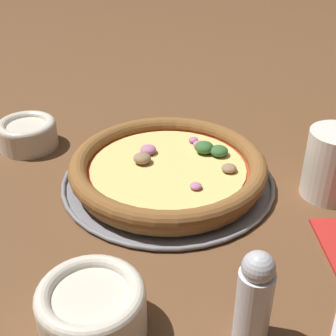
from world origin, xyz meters
name	(u,v)px	position (x,y,z in m)	size (l,w,h in m)	color
ground_plane	(168,183)	(0.00, 0.00, 0.00)	(3.00, 3.00, 0.00)	brown
pizza_tray	(168,180)	(0.00, 0.00, 0.00)	(0.33, 0.33, 0.01)	gray
pizza	(168,168)	(0.00, 0.00, 0.03)	(0.31, 0.31, 0.04)	#BC7F42
bowl_near	(27,133)	(0.18, 0.21, 0.03)	(0.10, 0.10, 0.05)	beige
bowl_far	(92,310)	(-0.25, 0.15, 0.03)	(0.11, 0.11, 0.06)	beige
drinking_cup	(333,164)	(-0.10, -0.22, 0.05)	(0.08, 0.08, 0.10)	silver
pepper_shaker	(255,298)	(-0.30, 0.00, 0.06)	(0.04, 0.04, 0.11)	silver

